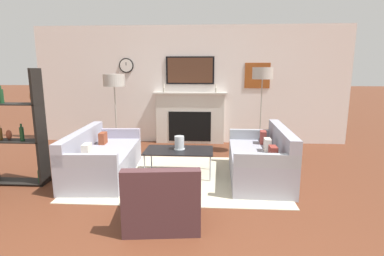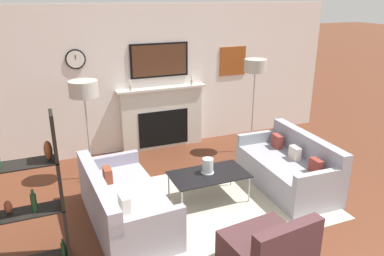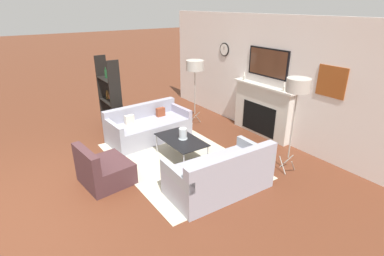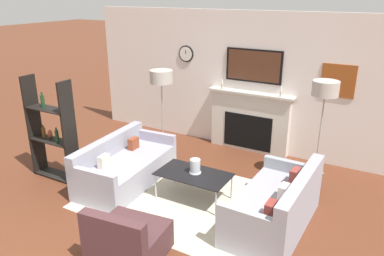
# 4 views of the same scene
# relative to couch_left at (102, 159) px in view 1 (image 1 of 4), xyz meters

# --- Properties ---
(fireplace_wall) EXTENTS (7.26, 0.28, 2.70)m
(fireplace_wall) POSITION_rel_couch_left_xyz_m (1.29, 2.40, 0.95)
(fireplace_wall) COLOR silver
(fireplace_wall) RESTS_ON ground_plane
(area_rug) EXTENTS (3.19, 2.20, 0.01)m
(area_rug) POSITION_rel_couch_left_xyz_m (1.29, 0.00, -0.27)
(area_rug) COLOR beige
(area_rug) RESTS_ON ground_plane
(couch_left) EXTENTS (0.98, 1.87, 0.74)m
(couch_left) POSITION_rel_couch_left_xyz_m (0.00, 0.00, 0.00)
(couch_left) COLOR #9696A4
(couch_left) RESTS_ON ground_plane
(couch_right) EXTENTS (0.92, 1.72, 0.82)m
(couch_right) POSITION_rel_couch_left_xyz_m (2.58, 0.00, 0.02)
(couch_right) COLOR #9696A4
(couch_right) RESTS_ON ground_plane
(armchair) EXTENTS (0.89, 0.85, 0.72)m
(armchair) POSITION_rel_couch_left_xyz_m (1.24, -1.49, -0.03)
(armchair) COLOR #46292C
(armchair) RESTS_ON ground_plane
(coffee_table) EXTENTS (1.11, 0.63, 0.43)m
(coffee_table) POSITION_rel_couch_left_xyz_m (1.26, 0.09, 0.13)
(coffee_table) COLOR black
(coffee_table) RESTS_ON ground_plane
(hurricane_candle) EXTENTS (0.18, 0.18, 0.22)m
(hurricane_candle) POSITION_rel_couch_left_xyz_m (1.26, 0.13, 0.25)
(hurricane_candle) COLOR silver
(hurricane_candle) RESTS_ON coffee_table
(floor_lamp_left) EXTENTS (0.44, 0.44, 1.63)m
(floor_lamp_left) POSITION_rel_couch_left_xyz_m (-0.21, 1.46, 1.21)
(floor_lamp_left) COLOR #9E998E
(floor_lamp_left) RESTS_ON ground_plane
(floor_lamp_right) EXTENTS (0.40, 0.40, 1.76)m
(floor_lamp_right) POSITION_rel_couch_left_xyz_m (2.78, 1.46, 1.34)
(floor_lamp_right) COLOR #9E998E
(floor_lamp_right) RESTS_ON ground_plane
(shelf_unit) EXTENTS (0.88, 0.28, 1.74)m
(shelf_unit) POSITION_rel_couch_left_xyz_m (-1.15, -0.42, 0.56)
(shelf_unit) COLOR black
(shelf_unit) RESTS_ON ground_plane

